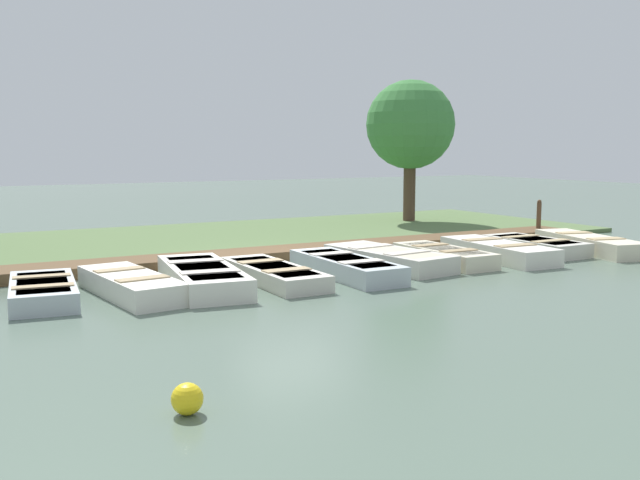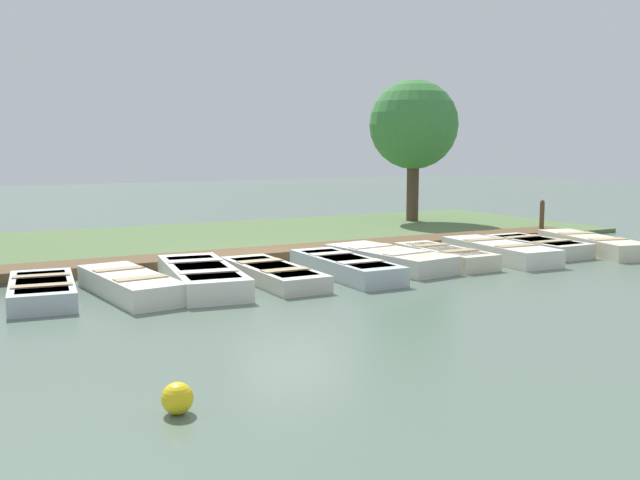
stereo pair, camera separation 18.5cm
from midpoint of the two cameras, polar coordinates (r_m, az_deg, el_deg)
The scene contains 16 objects.
ground_plane at distance 16.18m, azimuth -1.94°, elevation -2.16°, with size 80.00×80.00×0.00m, color #566B5B.
shore_bank at distance 20.72m, azimuth -8.12°, elevation 0.06°, with size 8.00×24.00×0.13m.
dock_walkway at distance 17.29m, azimuth -3.81°, elevation -1.15°, with size 1.21×19.47×0.24m.
rowboat_1 at distance 13.53m, azimuth -20.99°, elevation -3.76°, with size 2.79×1.39×0.37m.
rowboat_2 at distance 13.47m, azimuth -14.61°, elevation -3.44°, with size 3.12×1.34×0.42m.
rowboat_3 at distance 13.96m, azimuth -9.09°, elevation -2.88°, with size 3.61×1.65×0.44m.
rowboat_4 at distance 14.39m, azimuth -3.48°, elevation -2.68°, with size 3.22×1.02×0.35m.
rowboat_5 at distance 15.00m, azimuth 2.38°, elevation -2.13°, with size 3.30×1.09×0.41m.
rowboat_6 at distance 16.17m, azimuth 5.84°, elevation -1.45°, with size 3.37×1.64×0.42m.
rowboat_7 at distance 16.83m, azimuth 10.25°, elevation -1.24°, with size 2.79×1.03×0.39m.
rowboat_8 at distance 17.72m, azimuth 14.43°, elevation -0.85°, with size 3.29×1.34×0.44m.
rowboat_9 at distance 19.04m, azimuth 17.22°, elevation -0.46°, with size 2.71×1.23×0.39m.
rowboat_10 at distance 19.73m, azimuth 21.14°, elevation -0.29°, with size 3.59×1.78×0.44m.
mooring_post_far at distance 22.65m, azimuth 17.55°, elevation 1.69°, with size 0.14×0.14×1.12m.
buoy at distance 7.53m, azimuth -10.63°, elevation -12.34°, with size 0.33×0.33×0.33m.
park_tree_left at distance 25.19m, azimuth 7.72°, elevation 9.06°, with size 3.08×3.08×5.02m.
Camera 2 is at (14.33, -7.03, 2.69)m, focal length 40.00 mm.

